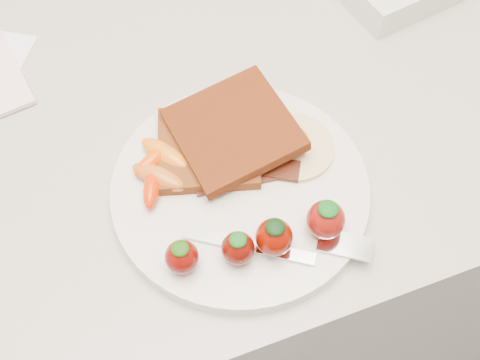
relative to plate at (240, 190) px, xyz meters
name	(u,v)px	position (x,y,z in m)	size (l,w,h in m)	color
counter	(205,261)	(-0.02, 0.14, -0.46)	(2.00, 0.60, 0.90)	gray
plate	(240,190)	(0.00, 0.00, 0.00)	(0.27, 0.27, 0.02)	beige
toast_lower	(208,148)	(-0.02, 0.05, 0.02)	(0.10, 0.10, 0.01)	#411909
toast_upper	(234,130)	(0.01, 0.06, 0.03)	(0.12, 0.12, 0.01)	black
fried_egg	(294,145)	(0.07, 0.02, 0.01)	(0.09, 0.09, 0.02)	#F8EBBB
bacon_strips	(245,167)	(0.01, 0.02, 0.01)	(0.12, 0.07, 0.01)	#350908
baby_carrots	(158,169)	(-0.07, 0.04, 0.02)	(0.07, 0.09, 0.02)	#E94600
strawberries	(266,237)	(0.00, -0.07, 0.03)	(0.18, 0.05, 0.05)	#5D0703
fork	(293,245)	(0.02, -0.08, 0.01)	(0.18, 0.10, 0.00)	silver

